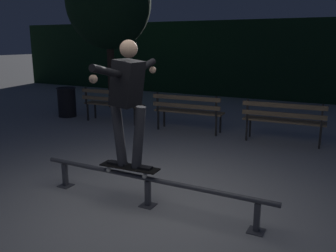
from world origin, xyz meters
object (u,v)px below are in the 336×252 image
(park_bench_leftmost, at_px, (112,102))
(tree_far_left, at_px, (109,2))
(skateboarder, at_px, (128,94))
(park_bench_left_center, at_px, (188,109))
(trash_can, at_px, (67,102))
(skateboard, at_px, (130,167))
(park_bench_right_center, at_px, (284,118))
(grind_rail, at_px, (148,184))

(park_bench_leftmost, relative_size, tree_far_left, 0.36)
(skateboarder, relative_size, park_bench_left_center, 0.96)
(park_bench_left_center, relative_size, trash_can, 2.02)
(trash_can, bearing_deg, skateboard, -39.55)
(park_bench_leftmost, bearing_deg, park_bench_right_center, 0.00)
(tree_far_left, bearing_deg, skateboard, -51.99)
(grind_rail, bearing_deg, park_bench_leftmost, 131.28)
(grind_rail, distance_m, trash_can, 6.06)
(park_bench_leftmost, height_order, tree_far_left, tree_far_left)
(trash_can, bearing_deg, park_bench_right_center, -0.46)
(park_bench_left_center, bearing_deg, skateboard, -76.71)
(park_bench_right_center, height_order, trash_can, park_bench_right_center)
(skateboarder, distance_m, park_bench_right_center, 3.98)
(skateboarder, distance_m, park_bench_leftmost, 4.81)
(tree_far_left, bearing_deg, park_bench_left_center, -27.91)
(skateboard, bearing_deg, grind_rail, -0.00)
(trash_can, bearing_deg, park_bench_left_center, -0.72)
(grind_rail, bearing_deg, tree_far_left, 129.68)
(grind_rail, xyz_separation_m, tree_far_left, (-4.56, 5.50, 2.86))
(skateboard, xyz_separation_m, park_bench_leftmost, (-2.97, 3.68, 0.07))
(park_bench_left_center, height_order, trash_can, park_bench_left_center)
(park_bench_leftmost, relative_size, trash_can, 2.02)
(skateboard, relative_size, trash_can, 0.98)
(grind_rail, height_order, skateboard, skateboard)
(skateboard, distance_m, park_bench_leftmost, 4.73)
(park_bench_right_center, distance_m, tree_far_left, 6.38)
(grind_rail, bearing_deg, park_bench_right_center, 75.31)
(skateboarder, bearing_deg, skateboard, -177.57)
(park_bench_leftmost, bearing_deg, skateboarder, -51.10)
(skateboarder, xyz_separation_m, trash_can, (-4.52, 3.73, -0.99))
(park_bench_right_center, relative_size, tree_far_left, 0.36)
(park_bench_left_center, relative_size, tree_far_left, 0.36)
(skateboard, bearing_deg, park_bench_left_center, 103.29)
(park_bench_leftmost, distance_m, trash_can, 1.55)
(park_bench_left_center, bearing_deg, skateboarder, -76.67)
(skateboarder, relative_size, park_bench_leftmost, 0.96)
(park_bench_left_center, bearing_deg, park_bench_leftmost, 180.00)
(grind_rail, relative_size, park_bench_right_center, 1.99)
(park_bench_leftmost, xyz_separation_m, park_bench_left_center, (2.10, 0.00, 0.00))
(skateboard, distance_m, trash_can, 5.85)
(tree_far_left, bearing_deg, skateboarder, -51.97)
(park_bench_leftmost, distance_m, park_bench_right_center, 4.20)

